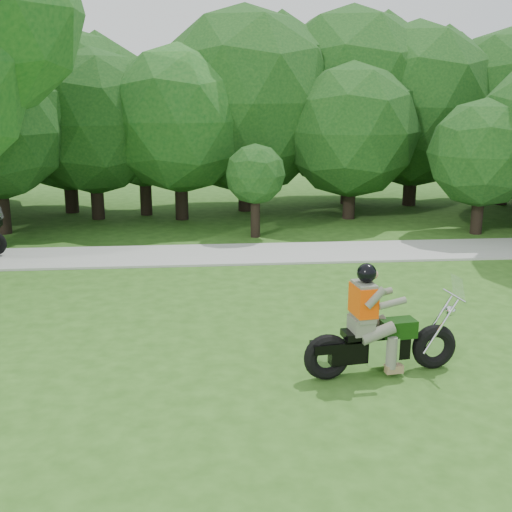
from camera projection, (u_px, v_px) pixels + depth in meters
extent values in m
plane|color=#2A5317|center=(430.00, 379.00, 10.17)|extent=(100.00, 100.00, 0.00)
cube|color=#9F9F9A|center=(330.00, 252.00, 17.87)|extent=(60.00, 2.20, 0.06)
cylinder|color=black|center=(181.00, 194.00, 22.23)|extent=(0.45, 0.45, 1.80)
sphere|color=#164F1A|center=(179.00, 119.00, 21.59)|extent=(5.01, 5.01, 5.01)
cylinder|color=black|center=(348.00, 181.00, 25.28)|extent=(0.55, 0.55, 1.80)
sphere|color=#113A13|center=(351.00, 99.00, 24.48)|extent=(6.91, 6.91, 6.91)
cylinder|color=black|center=(255.00, 216.00, 19.64)|extent=(0.29, 0.29, 1.34)
sphere|color=#113A13|center=(255.00, 174.00, 19.32)|extent=(1.85, 1.85, 1.85)
cylinder|color=black|center=(3.00, 205.00, 20.05)|extent=(0.41, 0.41, 1.80)
cylinder|color=black|center=(477.00, 211.00, 20.08)|extent=(0.37, 0.37, 1.43)
sphere|color=#113A13|center=(483.00, 154.00, 19.62)|extent=(3.35, 3.35, 3.35)
cylinder|color=black|center=(502.00, 182.00, 25.12)|extent=(0.50, 0.50, 1.80)
sphere|color=#113A13|center=(510.00, 107.00, 24.39)|extent=(5.98, 5.98, 5.98)
cylinder|color=black|center=(71.00, 188.00, 23.48)|extent=(0.49, 0.49, 1.80)
sphere|color=#113A13|center=(65.00, 110.00, 22.77)|extent=(5.80, 5.80, 5.80)
cylinder|color=black|center=(349.00, 197.00, 22.40)|extent=(0.43, 0.43, 1.55)
sphere|color=#113A13|center=(352.00, 131.00, 21.82)|extent=(4.63, 4.63, 4.63)
cylinder|color=black|center=(245.00, 187.00, 23.82)|extent=(0.54, 0.54, 1.80)
sphere|color=#113A13|center=(245.00, 102.00, 23.03)|extent=(6.72, 6.72, 6.72)
cylinder|color=black|center=(146.00, 190.00, 23.05)|extent=(0.42, 0.42, 1.77)
sphere|color=#113A13|center=(143.00, 125.00, 22.46)|extent=(4.43, 4.43, 4.43)
cylinder|color=black|center=(97.00, 195.00, 22.30)|extent=(0.45, 0.45, 1.73)
sphere|color=#113A13|center=(93.00, 122.00, 21.67)|extent=(4.95, 4.95, 4.95)
cylinder|color=black|center=(410.00, 182.00, 24.95)|extent=(0.51, 0.51, 1.80)
sphere|color=#113A13|center=(415.00, 105.00, 24.21)|extent=(6.23, 6.23, 6.23)
torus|color=black|center=(327.00, 357.00, 10.06)|extent=(0.78, 0.32, 0.76)
torus|color=black|center=(434.00, 346.00, 10.46)|extent=(0.78, 0.32, 0.76)
cube|color=black|center=(369.00, 350.00, 10.20)|extent=(1.35, 0.45, 0.35)
cube|color=silver|center=(379.00, 349.00, 10.24)|extent=(0.57, 0.44, 0.43)
cube|color=black|center=(398.00, 328.00, 10.22)|extent=(0.60, 0.40, 0.28)
cube|color=black|center=(361.00, 334.00, 10.09)|extent=(0.61, 0.42, 0.11)
cylinder|color=silver|center=(438.00, 324.00, 10.38)|extent=(0.59, 0.13, 0.90)
cylinder|color=silver|center=(455.00, 296.00, 10.31)|extent=(0.14, 0.69, 0.04)
cube|color=#616350|center=(361.00, 325.00, 10.06)|extent=(0.38, 0.45, 0.26)
cube|color=#616350|center=(363.00, 301.00, 9.96)|extent=(0.34, 0.49, 0.61)
cube|color=#FF4705|center=(364.00, 300.00, 9.96)|extent=(0.38, 0.54, 0.48)
sphere|color=black|center=(367.00, 273.00, 9.85)|extent=(0.30, 0.30, 0.30)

